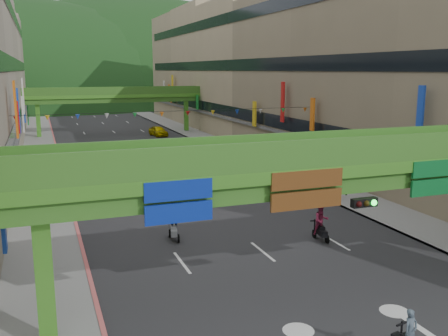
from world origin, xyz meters
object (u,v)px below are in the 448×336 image
overpass_near (354,182)px  scooter_rider_mid (321,222)px  car_silver (100,169)px  pedestrian_red (337,189)px  car_yellow (158,131)px

overpass_near → scooter_rider_mid: (2.94, 7.11, -4.11)m
car_silver → overpass_near: bearing=-74.1°
car_silver → pedestrian_red: 21.72m
scooter_rider_mid → pedestrian_red: 9.54m
car_silver → pedestrian_red: bearing=-40.9°
car_yellow → pedestrian_red: (4.32, -40.78, 0.09)m
overpass_near → car_yellow: overpass_near is taller
overpass_near → car_silver: overpass_near is taller
scooter_rider_mid → car_silver: size_ratio=0.57×
scooter_rider_mid → car_yellow: scooter_rider_mid is taller
scooter_rider_mid → pedestrian_red: (5.93, 7.47, -0.27)m
scooter_rider_mid → car_yellow: 48.27m
overpass_near → car_yellow: bearing=85.3°
scooter_rider_mid → car_yellow: (1.61, 48.25, -0.35)m
overpass_near → scooter_rider_mid: bearing=67.6°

